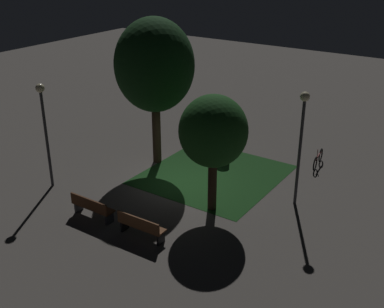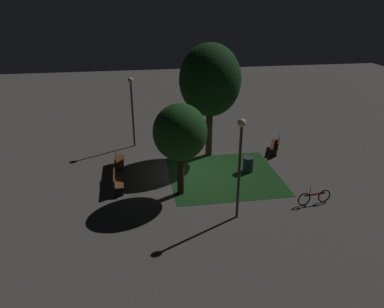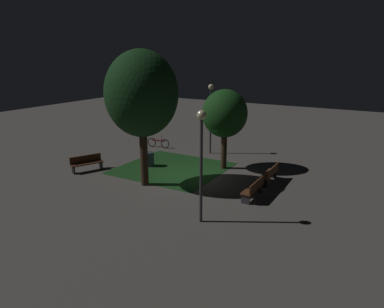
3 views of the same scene
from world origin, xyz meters
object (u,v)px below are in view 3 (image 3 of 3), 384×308
Objects in this scene: lamp_post_plaza_east at (201,148)px; bicycle at (158,143)px; tree_near_wall at (225,114)px; bench_corner at (270,174)px; tree_right_canopy at (142,94)px; bench_by_lamp at (87,163)px; lamp_post_plaza_west at (211,107)px; bench_front_left at (254,188)px; trash_bin at (149,159)px.

lamp_post_plaza_east is 2.58× the size of bicycle.
tree_near_wall is 6.99m from bicycle.
tree_near_wall is (1.00, 3.11, 2.71)m from bench_corner.
bench_by_lamp is at bearing 88.01° from tree_right_canopy.
bicycle is (8.68, 8.20, -2.70)m from lamp_post_plaza_east.
lamp_post_plaza_east is 0.97× the size of lamp_post_plaza_west.
bench_corner is 0.39× the size of tree_near_wall.
bench_by_lamp is 8.32m from tree_near_wall.
tree_right_canopy is (-0.15, -4.25, 4.10)m from bench_by_lamp.
bench_front_left is 4.30m from lamp_post_plaza_east.
bicycle is at bearing 28.09° from trash_bin.
tree_near_wall is (4.32, -6.57, 2.71)m from bench_by_lamp.
bench_corner is 0.39× the size of lamp_post_plaza_west.
bench_corner is 4.24m from tree_near_wall.
trash_bin is at bearing 96.71° from bench_corner.
bench_front_left is at bearing -180.00° from bench_corner.
trash_bin is 0.49× the size of bicycle.
bench_corner is 7.63m from tree_right_canopy.
bicycle is at bearing -4.62° from bench_by_lamp.
lamp_post_plaza_west reaches higher than bench_front_left.
bench_front_left is at bearing -137.20° from tree_near_wall.
trash_bin is at bearing 157.20° from lamp_post_plaza_west.
trash_bin is (1.52, 7.11, -0.06)m from bench_front_left.
bench_by_lamp is at bearing 134.11° from trash_bin.
tree_near_wall reaches higher than bicycle.
lamp_post_plaza_east reaches higher than bench_by_lamp.
bench_by_lamp is 0.40× the size of tree_near_wall.
trash_bin is (-4.36, 1.83, -2.69)m from lamp_post_plaza_west.
tree_right_canopy reaches higher than bench_by_lamp.
lamp_post_plaza_west reaches higher than trash_bin.
lamp_post_plaza_west reaches higher than bicycle.
tree_right_canopy is 5.21m from lamp_post_plaza_east.
bench_front_left is 0.27× the size of tree_right_canopy.
bench_by_lamp is 0.41× the size of lamp_post_plaza_east.
tree_right_canopy is (-1.11, 5.42, 4.10)m from bench_front_left.
bench_by_lamp is 8.55m from lamp_post_plaza_west.
lamp_post_plaza_west reaches higher than bench_corner.
lamp_post_plaza_east reaches higher than trash_bin.
bench_by_lamp is (-0.96, 9.68, 0.00)m from bench_front_left.
lamp_post_plaza_east is at bearing 163.75° from bench_front_left.
lamp_post_plaza_west is 5.44m from trash_bin.
bench_front_left is 0.39× the size of tree_near_wall.
lamp_post_plaza_west is (6.99, -0.14, -1.47)m from tree_right_canopy.
lamp_post_plaza_east is 10.15m from lamp_post_plaza_west.
tree_near_wall is at bearing -27.44° from tree_right_canopy.
bench_front_left is 0.98× the size of bench_by_lamp.
tree_right_canopy is 1.50× the size of lamp_post_plaza_east.
tree_right_canopy is at bearing 178.84° from lamp_post_plaza_west.
lamp_post_plaza_west is (5.88, 5.28, 2.63)m from bench_front_left.
lamp_post_plaza_west is (3.52, 5.28, 2.63)m from bench_corner.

